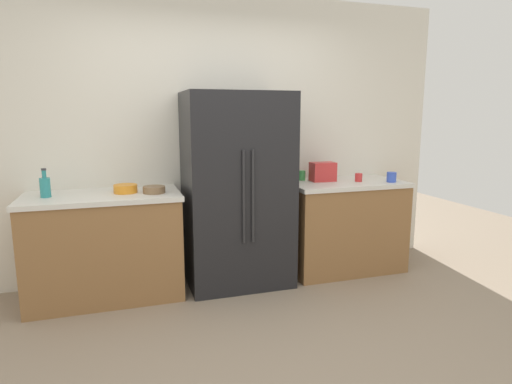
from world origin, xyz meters
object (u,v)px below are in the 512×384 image
at_px(bowl_a, 126,189).
at_px(cup_a, 391,177).
at_px(refrigerator, 237,190).
at_px(cup_b, 359,177).
at_px(bottle_a, 45,187).
at_px(bowl_b, 154,190).
at_px(toaster, 323,172).
at_px(cup_c, 302,175).

bearing_deg(bowl_a, cup_a, -4.25).
distance_m(refrigerator, cup_b, 1.24).
height_order(bottle_a, bowl_b, bottle_a).
distance_m(toaster, bowl_b, 1.66).
xyz_separation_m(toaster, cup_a, (0.62, -0.26, -0.05)).
relative_size(refrigerator, toaster, 7.30).
height_order(cup_a, cup_b, cup_a).
xyz_separation_m(toaster, bowl_b, (-1.65, -0.16, -0.06)).
bearing_deg(bowl_a, toaster, 2.18).
bearing_deg(toaster, cup_a, -22.60).
height_order(refrigerator, cup_a, refrigerator).
relative_size(refrigerator, cup_c, 17.91).
height_order(refrigerator, toaster, refrigerator).
distance_m(cup_c, bowl_b, 1.50).
xyz_separation_m(refrigerator, bowl_a, (-0.97, 0.03, 0.06)).
xyz_separation_m(refrigerator, cup_c, (0.73, 0.21, 0.07)).
relative_size(toaster, cup_a, 2.49).
height_order(toaster, bowl_b, toaster).
bearing_deg(bowl_b, refrigerator, 4.67).
xyz_separation_m(bottle_a, bowl_b, (0.85, -0.07, -0.06)).
bearing_deg(bottle_a, toaster, 2.03).
bearing_deg(cup_c, refrigerator, -163.80).
xyz_separation_m(cup_a, bowl_a, (-2.50, 0.19, -0.01)).
xyz_separation_m(cup_c, bowl_b, (-1.48, -0.27, -0.02)).
relative_size(cup_b, bowl_b, 0.43).
distance_m(cup_a, cup_b, 0.32).
bearing_deg(cup_c, bowl_b, -169.50).
relative_size(cup_a, cup_c, 0.99).
height_order(bottle_a, bowl_a, bottle_a).
relative_size(bowl_a, bowl_b, 1.06).
xyz_separation_m(refrigerator, toaster, (0.91, 0.10, 0.12)).
height_order(toaster, cup_b, toaster).
bearing_deg(bowl_b, cup_a, -2.49).
xyz_separation_m(refrigerator, cup_b, (1.24, -0.03, 0.07)).
distance_m(toaster, cup_c, 0.21).
distance_m(bottle_a, cup_a, 3.12).
relative_size(toaster, bowl_a, 1.22).
relative_size(bottle_a, cup_b, 2.90).
height_order(bottle_a, cup_c, bottle_a).
distance_m(refrigerator, bowl_b, 0.75).
distance_m(refrigerator, cup_c, 0.77).
bearing_deg(toaster, bowl_b, -174.52).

